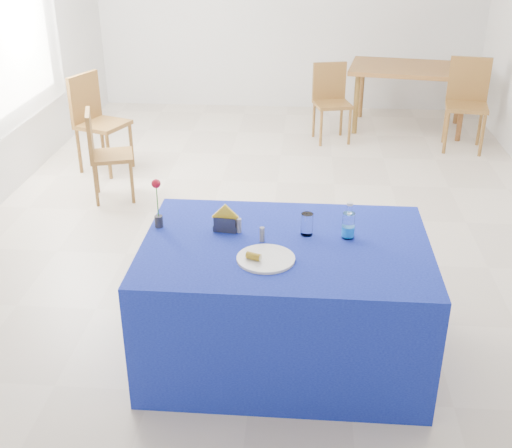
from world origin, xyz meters
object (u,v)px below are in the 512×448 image
(water_bottle, at_px, (348,226))
(chair_win_b, at_px, (95,116))
(blue_table, at_px, (285,301))
(plate, at_px, (266,259))
(chair_bg_left, at_px, (331,96))
(chair_bg_right, at_px, (467,97))
(chair_win_a, at_px, (102,149))
(oak_table, at_px, (412,73))

(water_bottle, bearing_deg, chair_win_b, 129.62)
(blue_table, bearing_deg, chair_win_b, 124.38)
(chair_win_b, bearing_deg, blue_table, -124.19)
(plate, bearing_deg, chair_bg_left, 83.87)
(blue_table, height_order, chair_bg_left, chair_bg_left)
(chair_bg_left, bearing_deg, plate, -110.21)
(water_bottle, height_order, chair_bg_right, chair_bg_right)
(chair_win_a, bearing_deg, chair_bg_right, -80.73)
(chair_bg_right, relative_size, chair_win_b, 1.01)
(oak_table, height_order, chair_win_a, chair_win_a)
(oak_table, xyz_separation_m, chair_win_b, (-3.35, -1.63, -0.12))
(blue_table, bearing_deg, plate, -116.60)
(plate, height_order, chair_bg_left, chair_bg_left)
(plate, distance_m, chair_win_a, 2.92)
(chair_bg_left, distance_m, chair_win_b, 2.66)
(oak_table, distance_m, chair_win_a, 3.89)
(blue_table, relative_size, chair_bg_left, 1.84)
(oak_table, xyz_separation_m, chair_win_a, (-3.06, -2.39, -0.20))
(blue_table, height_order, chair_bg_right, chair_bg_right)
(oak_table, distance_m, chair_bg_right, 0.84)
(chair_bg_right, bearing_deg, plate, -106.06)
(plate, height_order, water_bottle, water_bottle)
(chair_bg_left, distance_m, chair_win_a, 2.84)
(water_bottle, bearing_deg, blue_table, -164.05)
(water_bottle, height_order, chair_bg_left, water_bottle)
(chair_win_a, bearing_deg, chair_win_b, 4.42)
(blue_table, relative_size, oak_table, 1.03)
(oak_table, bearing_deg, water_bottle, -102.27)
(oak_table, relative_size, chair_bg_right, 1.58)
(water_bottle, bearing_deg, oak_table, 77.73)
(chair_bg_right, bearing_deg, oak_table, 138.33)
(plate, relative_size, oak_table, 0.20)
(chair_bg_left, height_order, chair_win_b, chair_win_b)
(oak_table, xyz_separation_m, chair_bg_left, (-0.96, -0.48, -0.18))
(chair_bg_left, bearing_deg, oak_table, 12.32)
(water_bottle, xyz_separation_m, chair_bg_right, (1.51, 3.85, -0.26))
(plate, relative_size, chair_bg_left, 0.36)
(plate, bearing_deg, chair_bg_right, 64.83)
(plate, bearing_deg, oak_table, 73.48)
(chair_bg_left, bearing_deg, chair_bg_right, -20.64)
(chair_bg_right, height_order, chair_win_a, chair_bg_right)
(plate, xyz_separation_m, water_bottle, (0.44, 0.30, 0.06))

